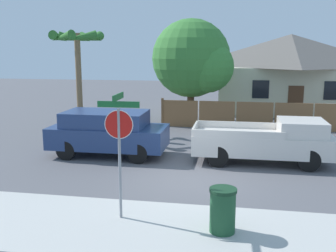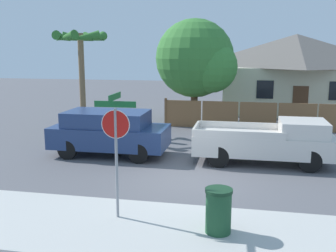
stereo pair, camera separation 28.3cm
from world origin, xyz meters
TOP-DOWN VIEW (x-y plane):
  - ground_plane at (0.00, 0.00)m, footprint 80.00×80.00m
  - sidewalk_strip at (0.00, -3.60)m, footprint 36.00×3.20m
  - wooden_fence at (4.34, 8.79)m, footprint 13.90×0.12m
  - house at (4.91, 16.13)m, footprint 10.00×7.82m
  - oak_tree at (-0.96, 10.01)m, footprint 4.58×4.36m
  - palm_tree at (-6.18, 6.11)m, footprint 2.49×2.69m
  - red_suv at (-3.52, 2.46)m, footprint 4.55×2.05m
  - orange_pickup at (2.60, 2.46)m, footprint 5.03×1.90m
  - stop_sign at (-1.32, -3.13)m, footprint 1.03×0.92m
  - trash_bin at (1.21, -3.49)m, footprint 0.63×0.63m

SIDE VIEW (x-z plane):
  - ground_plane at x=0.00m, z-range 0.00..0.00m
  - sidewalk_strip at x=0.00m, z-range 0.00..0.01m
  - trash_bin at x=1.21m, z-range 0.01..1.06m
  - wooden_fence at x=4.34m, z-range -0.05..1.49m
  - orange_pickup at x=2.60m, z-range 0.00..1.65m
  - red_suv at x=-3.52m, z-range 0.08..1.84m
  - stop_sign at x=-1.32m, z-range 0.57..3.68m
  - house at x=4.91m, z-range 0.10..5.26m
  - oak_tree at x=-0.96m, z-range 0.64..6.47m
  - palm_tree at x=-6.18m, z-range 1.78..6.79m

